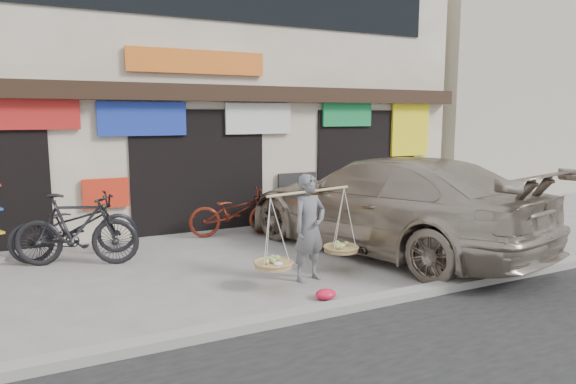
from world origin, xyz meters
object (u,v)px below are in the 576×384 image
bike_0 (75,226)px  suv (384,203)px  street_vendor (309,232)px  bike_2 (235,212)px  bike_1 (77,230)px

bike_0 → suv: suv is taller
bike_0 → suv: size_ratio=0.33×
bike_0 → suv: (5.36, -2.03, 0.32)m
street_vendor → suv: suv is taller
bike_2 → bike_0: bearing=106.3°
bike_2 → suv: bearing=-127.9°
bike_2 → street_vendor: bearing=-170.6°
bike_0 → bike_1: bearing=173.3°
bike_1 → suv: (5.38, -1.49, 0.27)m
bike_0 → bike_1: size_ratio=1.05×
street_vendor → bike_2: (0.03, 3.38, -0.26)m
street_vendor → bike_0: (-3.17, 3.02, -0.20)m
street_vendor → suv: 2.41m
bike_1 → bike_2: 3.34m
street_vendor → bike_1: bearing=129.1°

